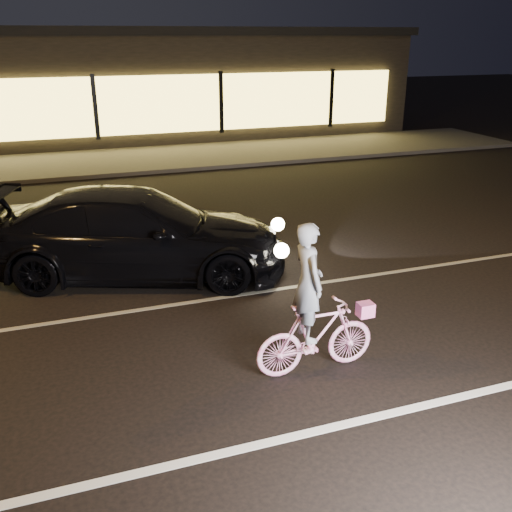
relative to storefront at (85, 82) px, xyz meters
name	(u,v)px	position (x,y,z in m)	size (l,w,h in m)	color
ground	(208,372)	(0.00, -18.97, -2.15)	(90.00, 90.00, 0.00)	black
lane_stripe_near	(246,448)	(0.00, -20.47, -2.14)	(60.00, 0.12, 0.01)	silver
lane_stripe_far	(175,305)	(0.00, -16.97, -2.14)	(60.00, 0.10, 0.01)	gray
sidewalk	(105,162)	(0.00, -5.97, -2.09)	(30.00, 4.00, 0.12)	#383533
storefront	(85,82)	(0.00, 0.00, 0.00)	(25.40, 8.42, 4.20)	black
cyclist	(314,321)	(1.25, -19.37, -1.45)	(1.55, 0.54, 1.96)	#E32B88
sedan	(137,234)	(-0.32, -15.52, -1.40)	(5.52, 3.64, 1.49)	black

